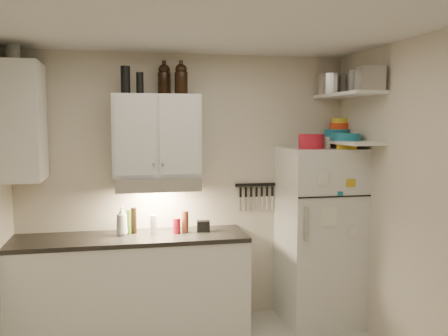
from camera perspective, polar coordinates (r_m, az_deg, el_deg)
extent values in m
cube|color=silver|center=(3.43, -1.03, 16.41)|extent=(3.20, 3.00, 0.02)
cube|color=beige|center=(4.90, -4.34, -2.33)|extent=(3.20, 0.02, 2.60)
cube|color=beige|center=(4.05, 22.05, -4.30)|extent=(0.02, 3.00, 2.60)
cube|color=white|center=(4.75, -10.52, -13.30)|extent=(2.10, 0.60, 0.88)
cube|color=black|center=(4.63, -10.62, -7.89)|extent=(2.10, 0.62, 0.04)
cube|color=white|center=(4.66, -7.77, 3.72)|extent=(0.80, 0.33, 0.75)
cube|color=white|center=(4.58, -22.03, 4.93)|extent=(0.33, 0.55, 1.00)
cube|color=silver|center=(4.62, -7.64, -1.69)|extent=(0.76, 0.46, 0.12)
cube|color=silver|center=(4.97, 10.82, -7.57)|extent=(0.70, 0.68, 1.70)
cube|color=white|center=(4.82, 13.94, 8.13)|extent=(0.30, 0.95, 0.03)
cube|color=white|center=(4.81, 13.82, 2.89)|extent=(0.30, 0.95, 0.03)
cube|color=black|center=(5.01, 3.66, -1.92)|extent=(0.42, 0.02, 0.03)
cylinder|color=#AF1425|center=(4.71, 9.92, 3.02)|extent=(0.26, 0.26, 0.14)
cube|color=gold|center=(4.76, 13.77, 2.59)|extent=(0.24, 0.27, 0.07)
cylinder|color=silver|center=(4.79, 11.69, 2.86)|extent=(0.07, 0.07, 0.11)
cylinder|color=silver|center=(5.05, 12.25, 9.32)|extent=(0.35, 0.35, 0.20)
cube|color=#AAAAAD|center=(4.76, 15.25, 9.51)|extent=(0.25, 0.23, 0.20)
cube|color=#AAAAAD|center=(4.50, 16.38, 9.78)|extent=(0.24, 0.24, 0.20)
cylinder|color=#186F89|center=(5.12, 12.78, 3.78)|extent=(0.25, 0.25, 0.10)
cylinder|color=#F53A17|center=(5.18, 13.09, 4.68)|extent=(0.20, 0.20, 0.06)
cylinder|color=yellow|center=(5.18, 13.10, 5.29)|extent=(0.16, 0.16, 0.05)
cylinder|color=#186F89|center=(4.76, 13.74, 3.46)|extent=(0.28, 0.28, 0.07)
cylinder|color=black|center=(4.59, -9.59, 9.55)|extent=(0.07, 0.07, 0.19)
cylinder|color=black|center=(4.60, -11.20, 9.85)|extent=(0.10, 0.10, 0.24)
cylinder|color=silver|center=(4.71, -22.97, 11.98)|extent=(0.14, 0.14, 0.16)
imported|color=white|center=(4.64, -11.61, -5.73)|extent=(0.13, 0.13, 0.30)
cylinder|color=brown|center=(4.68, -4.47, -6.13)|extent=(0.07, 0.07, 0.20)
cylinder|color=#4A691A|center=(4.69, -10.82, -6.08)|extent=(0.05, 0.05, 0.22)
cylinder|color=black|center=(4.70, -10.26, -5.92)|extent=(0.05, 0.05, 0.24)
cylinder|color=silver|center=(4.65, -8.07, -6.42)|extent=(0.08, 0.08, 0.18)
cylinder|color=#AF1425|center=(4.65, -5.44, -6.60)|extent=(0.09, 0.09, 0.14)
cube|color=black|center=(4.72, -2.38, -6.66)|extent=(0.13, 0.10, 0.10)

